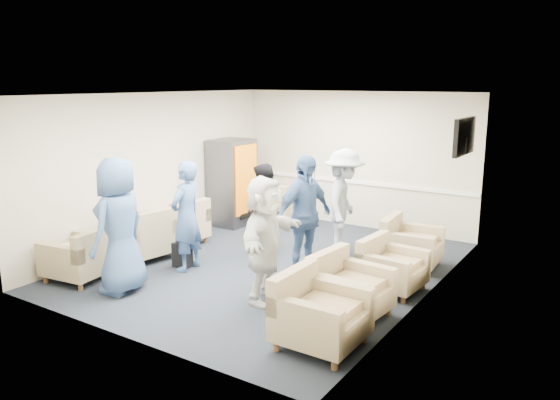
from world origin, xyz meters
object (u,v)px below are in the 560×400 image
Objects in this scene: armchair_left_mid at (143,238)px; person_front_left at (119,226)px; armchair_left_far at (179,226)px; person_mid_right at (304,216)px; armchair_right_far at (408,246)px; person_back_right at (344,203)px; person_front_right at (265,239)px; armchair_corner at (277,205)px; vending_machine at (232,182)px; armchair_right_midfar at (389,269)px; armchair_right_midnear at (347,290)px; armchair_right_near at (317,316)px; armchair_left_near at (83,258)px; person_back_left at (263,210)px; person_mid_left at (186,216)px.

armchair_left_mid is 1.51m from person_front_left.
person_mid_right reaches higher than armchair_left_far.
person_back_right is (-1.13, -0.04, 0.57)m from armchair_right_far.
armchair_right_far is at bearing -36.10° from person_front_right.
person_front_left is (0.31, -4.42, 0.59)m from armchair_corner.
armchair_right_midfar is at bearing -22.38° from vending_machine.
person_front_right is (0.01, -2.33, -0.05)m from person_back_right.
armchair_right_midnear is 0.53× the size of vending_machine.
person_mid_right reaches higher than armchair_left_mid.
armchair_right_midfar is at bearing -1.05° from armchair_right_near.
armchair_left_mid is 1.16× the size of armchair_right_far.
armchair_left_mid is 3.81m from armchair_right_midnear.
armchair_corner is at bearing 49.00° from armchair_right_midnear.
armchair_right_midnear is (-0.07, 0.88, -0.01)m from armchair_right_near.
armchair_corner is at bearing 166.13° from armchair_left_near.
person_back_left is 0.86× the size of person_back_right.
armchair_right_midnear is 1.26m from person_front_right.
armchair_left_far is 0.50× the size of person_back_right.
armchair_left_near is at bearing 81.32° from armchair_corner.
person_mid_right reaches higher than person_mid_left.
armchair_right_near is 0.97× the size of armchair_corner.
armchair_right_midfar is 1.77m from person_back_right.
armchair_right_midnear is at bearing -94.55° from person_front_right.
person_back_right reaches higher than armchair_corner.
person_mid_left reaches higher than armchair_right_near.
armchair_left_far is 0.99× the size of armchair_corner.
armchair_left_mid is at bearing 107.91° from armchair_right_midfar.
armchair_right_far is 2.67m from person_front_right.
armchair_right_far is 4.02m from vending_machine.
armchair_right_midfar is 1.46m from person_mid_right.
person_back_left is at bearing 105.28° from person_back_right.
armchair_left_near is 3.81m from vending_machine.
armchair_left_mid is 3.38m from person_back_right.
person_back_right is at bearing 102.44° from person_back_left.
person_mid_right reaches higher than vending_machine.
armchair_left_mid is 0.92m from armchair_left_far.
person_mid_right is 1.13m from person_front_right.
armchair_right_far is at bearing 157.89° from armchair_corner.
person_mid_right is (2.64, 1.97, 0.58)m from armchair_left_near.
person_front_right is at bearing 63.95° from armchair_left_far.
armchair_corner reaches higher than armchair_right_midnear.
armchair_left_near is 0.55× the size of person_mid_left.
person_front_left is 1.11× the size of person_front_right.
armchair_right_far is (3.84, 1.14, -0.02)m from armchair_left_far.
person_mid_right is at bearing 99.76° from armchair_right_midfar.
vending_machine is (-0.65, -0.66, 0.52)m from armchair_corner.
armchair_left_far is 1.78m from vending_machine.
armchair_left_mid is 0.58× the size of person_back_right.
person_mid_right is at bearing 119.70° from armchair_left_near.
person_front_right is (1.14, -1.59, 0.07)m from person_back_left.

